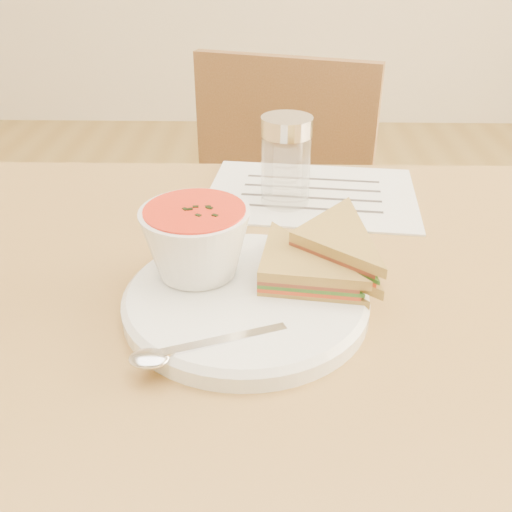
# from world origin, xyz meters

# --- Properties ---
(dining_table) EXTENTS (1.00, 0.70, 0.75)m
(dining_table) POSITION_xyz_m (0.00, 0.00, 0.38)
(dining_table) COLOR olive
(dining_table) RESTS_ON floor
(chair_far) EXTENTS (0.48, 0.48, 0.87)m
(chair_far) POSITION_xyz_m (0.02, 0.46, 0.43)
(chair_far) COLOR brown
(chair_far) RESTS_ON floor
(plate) EXTENTS (0.32, 0.32, 0.02)m
(plate) POSITION_xyz_m (0.02, -0.05, 0.76)
(plate) COLOR white
(plate) RESTS_ON dining_table
(soup_bowl) EXTENTS (0.14, 0.14, 0.08)m
(soup_bowl) POSITION_xyz_m (-0.03, -0.02, 0.81)
(soup_bowl) COLOR white
(soup_bowl) RESTS_ON plate
(sandwich_half_a) EXTENTS (0.12, 0.12, 0.03)m
(sandwich_half_a) POSITION_xyz_m (0.03, -0.06, 0.78)
(sandwich_half_a) COLOR gold
(sandwich_half_a) RESTS_ON plate
(sandwich_half_b) EXTENTS (0.16, 0.16, 0.04)m
(sandwich_half_b) POSITION_xyz_m (0.06, -0.01, 0.80)
(sandwich_half_b) COLOR gold
(sandwich_half_b) RESTS_ON plate
(spoon) EXTENTS (0.18, 0.10, 0.01)m
(spoon) POSITION_xyz_m (-0.01, -0.14, 0.77)
(spoon) COLOR silver
(spoon) RESTS_ON plate
(paper_menu) EXTENTS (0.32, 0.25, 0.00)m
(paper_menu) POSITION_xyz_m (0.10, 0.23, 0.75)
(paper_menu) COLOR white
(paper_menu) RESTS_ON dining_table
(condiment_shaker) EXTENTS (0.09, 0.09, 0.12)m
(condiment_shaker) POSITION_xyz_m (0.07, 0.20, 0.81)
(condiment_shaker) COLOR silver
(condiment_shaker) RESTS_ON dining_table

